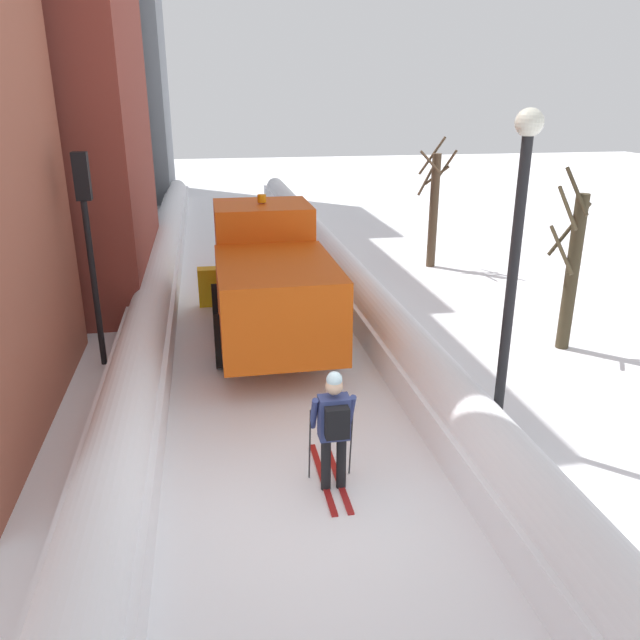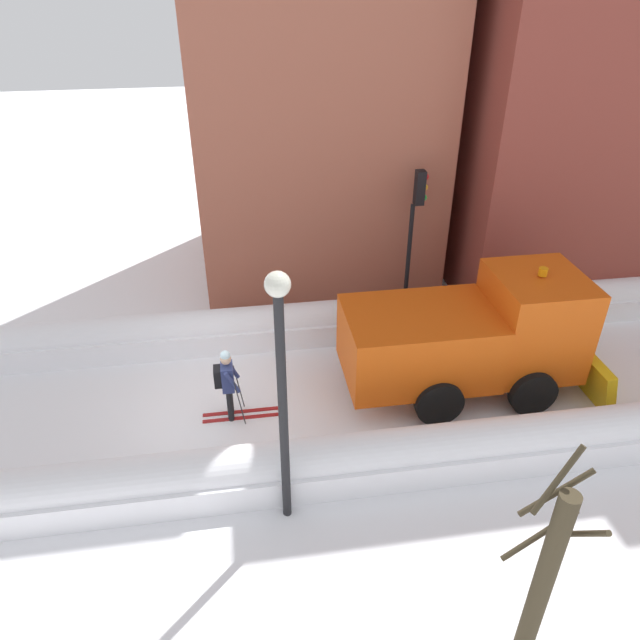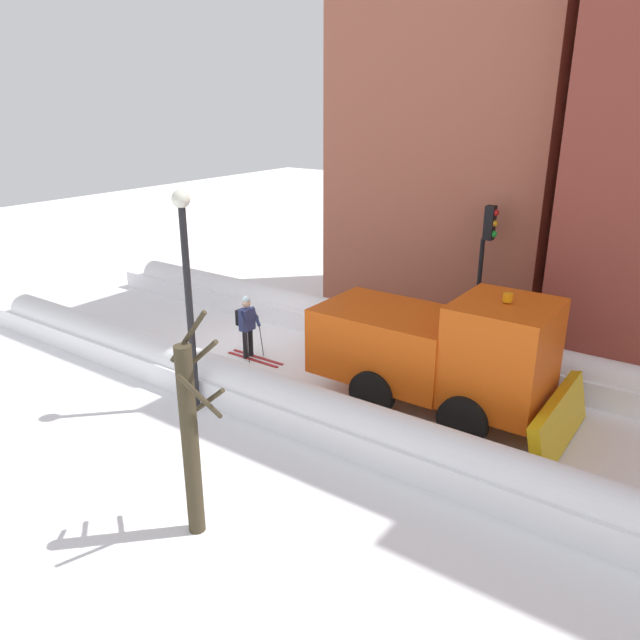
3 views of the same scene
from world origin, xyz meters
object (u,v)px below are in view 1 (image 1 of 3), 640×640
object	(u,v)px
traffic_light_pole	(87,220)
bare_tree_mid	(434,206)
plow_truck	(270,279)
skier	(334,426)
bare_tree_near	(572,268)
street_lamp	(516,241)

from	to	relation	value
traffic_light_pole	bare_tree_mid	xyz separation A→B (m)	(9.37, 6.15, -1.04)
plow_truck	skier	bearing A→B (deg)	-87.39
traffic_light_pole	bare_tree_near	xyz separation A→B (m)	(9.83, -1.00, -1.19)
skier	bare_tree_mid	size ratio (longest dim) A/B	0.45
plow_truck	bare_tree_near	bearing A→B (deg)	-13.18
skier	street_lamp	world-z (taller)	street_lamp
traffic_light_pole	bare_tree_mid	distance (m)	11.26
skier	traffic_light_pole	distance (m)	6.78
traffic_light_pole	plow_truck	bearing A→B (deg)	7.48
plow_truck	street_lamp	size ratio (longest dim) A/B	1.17
plow_truck	bare_tree_mid	world-z (taller)	bare_tree_mid
skier	bare_tree_mid	distance (m)	12.70
skier	bare_tree_near	xyz separation A→B (m)	(6.01, 4.23, 0.80)
street_lamp	skier	bearing A→B (deg)	-161.48
street_lamp	bare_tree_mid	size ratio (longest dim) A/B	1.26
skier	street_lamp	distance (m)	3.81
street_lamp	plow_truck	bearing A→B (deg)	124.03
street_lamp	bare_tree_near	world-z (taller)	street_lamp
skier	bare_tree_near	bearing A→B (deg)	35.15
traffic_light_pole	bare_tree_near	world-z (taller)	traffic_light_pole
plow_truck	bare_tree_mid	distance (m)	8.14
bare_tree_near	bare_tree_mid	bearing A→B (deg)	93.62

